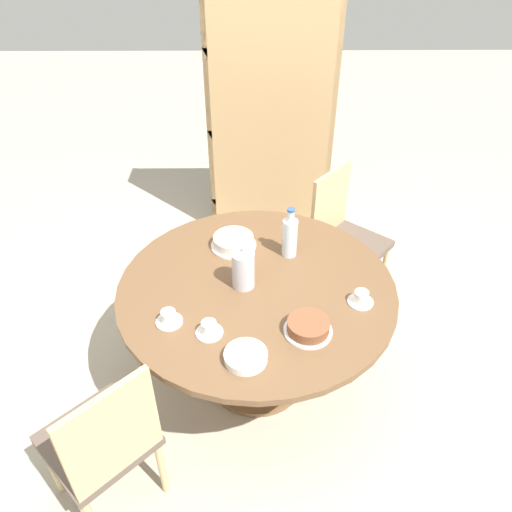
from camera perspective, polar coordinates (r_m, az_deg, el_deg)
The scene contains 13 objects.
ground_plane at distance 3.07m, azimuth 0.06°, elevation -13.59°, with size 14.00×14.00×0.00m, color #B2A893.
dining_table at distance 2.64m, azimuth 0.07°, elevation -5.45°, with size 1.43×1.43×0.72m.
chair_a at distance 2.34m, azimuth -17.04°, elevation -19.67°, with size 0.59×0.59×0.91m.
chair_b at distance 3.38m, azimuth 10.01°, elevation 2.39°, with size 0.59×0.59×0.91m.
bookshelf at distance 3.93m, azimuth 1.67°, elevation 14.79°, with size 0.95×0.28×1.76m.
coffee_pot at distance 2.48m, azimuth -1.47°, elevation -1.43°, with size 0.11×0.11×0.24m.
water_bottle at distance 2.69m, azimuth 3.88°, elevation 2.25°, with size 0.08×0.08×0.29m.
cake_main at distance 2.80m, azimuth -2.60°, elevation 1.63°, with size 0.26×0.26×0.07m.
cake_second at distance 2.30m, azimuth 5.98°, elevation -8.08°, with size 0.22×0.22×0.07m.
cup_a at distance 2.49m, azimuth 11.90°, elevation -4.75°, with size 0.13×0.13×0.07m.
cup_b at distance 2.37m, azimuth -9.94°, elevation -7.00°, with size 0.13×0.13×0.07m.
cup_c at distance 2.30m, azimuth -5.38°, elevation -8.31°, with size 0.13×0.13×0.07m.
plate_stack at distance 2.19m, azimuth -1.18°, elevation -11.41°, with size 0.19×0.19×0.04m.
Camera 1 is at (-0.02, -1.94, 2.39)m, focal length 35.00 mm.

